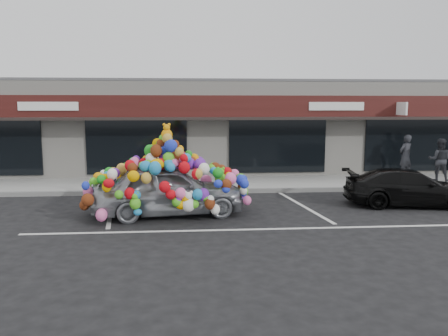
{
  "coord_description": "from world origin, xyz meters",
  "views": [
    {
      "loc": [
        -0.75,
        -13.09,
        3.13
      ],
      "look_at": [
        0.37,
        1.4,
        1.08
      ],
      "focal_mm": 35.0,
      "sensor_mm": 36.0,
      "label": 1
    }
  ],
  "objects": [
    {
      "name": "parking_stripe_left",
      "position": [
        -3.2,
        0.2,
        0.0
      ],
      "size": [
        0.73,
        4.37,
        0.01
      ],
      "primitive_type": "cube",
      "rotation": [
        0.0,
        0.0,
        0.14
      ],
      "color": "silver",
      "rests_on": "ground"
    },
    {
      "name": "kerb",
      "position": [
        0.0,
        2.5,
        0.07
      ],
      "size": [
        26.0,
        0.18,
        0.16
      ],
      "primitive_type": "cube",
      "color": "slate",
      "rests_on": "ground"
    },
    {
      "name": "black_sedan",
      "position": [
        6.17,
        0.06,
        0.58
      ],
      "size": [
        2.19,
        4.21,
        1.16
      ],
      "primitive_type": "imported",
      "rotation": [
        0.0,
        0.0,
        1.43
      ],
      "color": "black",
      "rests_on": "ground"
    },
    {
      "name": "pedestrian_a",
      "position": [
        8.31,
        4.57,
        1.06
      ],
      "size": [
        0.78,
        0.67,
        1.82
      ],
      "primitive_type": "imported",
      "rotation": [
        0.0,
        0.0,
        3.56
      ],
      "color": "black",
      "rests_on": "sidewalk"
    },
    {
      "name": "toy_car",
      "position": [
        -1.39,
        -0.58,
        0.91
      ],
      "size": [
        3.13,
        4.83,
        2.69
      ],
      "rotation": [
        0.0,
        0.0,
        1.71
      ],
      "color": "#B5BCC1",
      "rests_on": "ground"
    },
    {
      "name": "shop_building",
      "position": [
        0.0,
        8.44,
        2.16
      ],
      "size": [
        24.0,
        7.2,
        4.31
      ],
      "color": "silver",
      "rests_on": "ground"
    },
    {
      "name": "pedestrian_b",
      "position": [
        9.27,
        3.66,
        1.01
      ],
      "size": [
        1.04,
        0.97,
        1.71
      ],
      "primitive_type": "imported",
      "rotation": [
        0.0,
        0.0,
        2.65
      ],
      "color": "black",
      "rests_on": "sidewalk"
    },
    {
      "name": "parking_stripe_mid",
      "position": [
        2.8,
        0.2,
        0.0
      ],
      "size": [
        0.73,
        4.37,
        0.01
      ],
      "primitive_type": "cube",
      "rotation": [
        0.0,
        0.0,
        0.14
      ],
      "color": "silver",
      "rests_on": "ground"
    },
    {
      "name": "sidewalk",
      "position": [
        0.0,
        4.0,
        0.07
      ],
      "size": [
        26.0,
        3.0,
        0.15
      ],
      "primitive_type": "cube",
      "color": "#9A9A95",
      "rests_on": "ground"
    },
    {
      "name": "lane_line",
      "position": [
        2.0,
        -2.3,
        0.0
      ],
      "size": [
        14.0,
        0.12,
        0.01
      ],
      "primitive_type": "cube",
      "color": "silver",
      "rests_on": "ground"
    },
    {
      "name": "ground",
      "position": [
        0.0,
        0.0,
        0.0
      ],
      "size": [
        90.0,
        90.0,
        0.0
      ],
      "primitive_type": "plane",
      "color": "black",
      "rests_on": "ground"
    }
  ]
}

